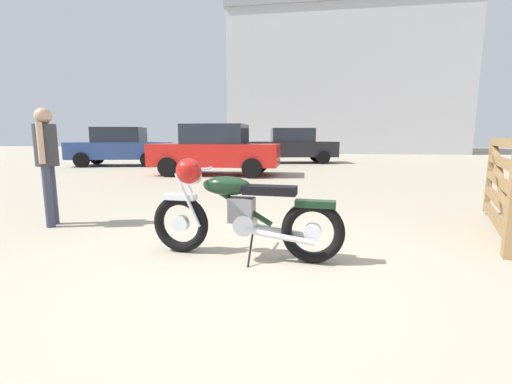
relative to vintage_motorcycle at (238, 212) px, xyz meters
The scene contains 8 objects.
ground_plane 0.58m from the vintage_motorcycle, 54.95° to the right, with size 80.00×80.00×0.00m, color tan.
vintage_motorcycle is the anchor object (origin of this frame).
timber_gate 3.41m from the vintage_motorcycle, 19.64° to the left, with size 1.04×2.41×1.60m.
bystander 3.10m from the vintage_motorcycle, 160.33° to the left, with size 0.30×0.44×1.66m.
silver_sedan_mid 8.22m from the vintage_motorcycle, 104.45° to the left, with size 4.25×2.01×1.67m.
white_estate_far 13.16m from the vintage_motorcycle, 122.33° to the left, with size 4.45×2.51×1.67m.
red_hatchback_near 13.67m from the vintage_motorcycle, 88.17° to the left, with size 4.40×2.37×1.67m.
industrial_building 30.06m from the vintage_motorcycle, 81.27° to the left, with size 18.57×13.87×24.69m.
Camera 1 is at (0.40, -3.25, 1.27)m, focal length 24.43 mm.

